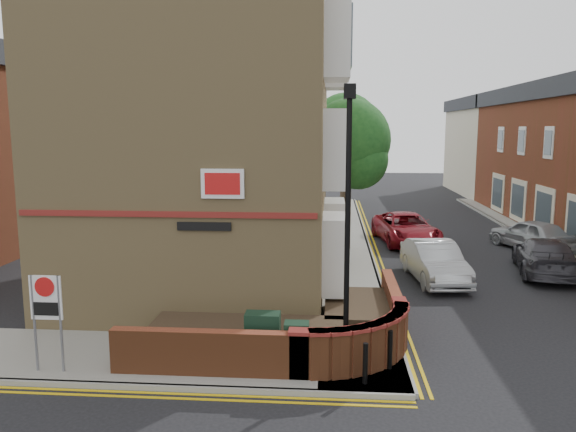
{
  "coord_description": "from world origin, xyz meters",
  "views": [
    {
      "loc": [
        1.24,
        -10.95,
        5.5
      ],
      "look_at": [
        0.08,
        4.0,
        3.15
      ],
      "focal_mm": 35.0,
      "sensor_mm": 36.0,
      "label": 1
    }
  ],
  "objects_px": {
    "utility_cabinet_large": "(263,338)",
    "zone_sign": "(46,305)",
    "lamppost": "(347,228)",
    "silver_car_near": "(435,262)"
  },
  "relations": [
    {
      "from": "utility_cabinet_large",
      "to": "silver_car_near",
      "type": "xyz_separation_m",
      "value": [
        5.3,
        7.9,
        0.0
      ]
    },
    {
      "from": "silver_car_near",
      "to": "lamppost",
      "type": "bearing_deg",
      "value": -119.46
    },
    {
      "from": "utility_cabinet_large",
      "to": "silver_car_near",
      "type": "relative_size",
      "value": 0.27
    },
    {
      "from": "lamppost",
      "to": "silver_car_near",
      "type": "relative_size",
      "value": 1.44
    },
    {
      "from": "zone_sign",
      "to": "silver_car_near",
      "type": "xyz_separation_m",
      "value": [
        10.0,
        8.7,
        -0.92
      ]
    },
    {
      "from": "zone_sign",
      "to": "lamppost",
      "type": "bearing_deg",
      "value": 6.07
    },
    {
      "from": "utility_cabinet_large",
      "to": "zone_sign",
      "type": "xyz_separation_m",
      "value": [
        -4.7,
        -0.8,
        0.92
      ]
    },
    {
      "from": "lamppost",
      "to": "silver_car_near",
      "type": "distance_m",
      "value": 9.08
    },
    {
      "from": "zone_sign",
      "to": "silver_car_near",
      "type": "height_order",
      "value": "zone_sign"
    },
    {
      "from": "lamppost",
      "to": "zone_sign",
      "type": "height_order",
      "value": "lamppost"
    }
  ]
}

